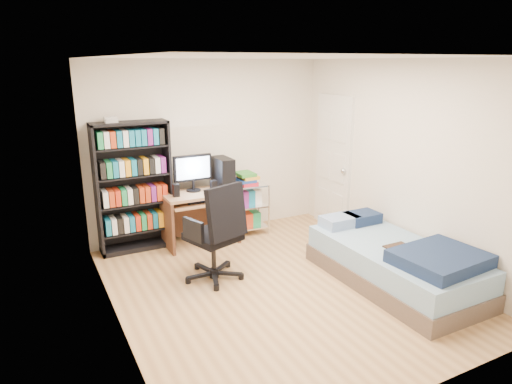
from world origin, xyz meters
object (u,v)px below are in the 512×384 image
office_chair (216,249)px  bed (396,263)px  computer_desk (205,195)px  media_shelf (134,186)px

office_chair → bed: bearing=-49.0°
computer_desk → office_chair: bearing=-105.8°
media_shelf → computer_desk: (0.94, -0.17, -0.22)m
media_shelf → computer_desk: size_ratio=1.44×
computer_desk → bed: bearing=-57.4°
media_shelf → office_chair: 1.56m
media_shelf → computer_desk: 0.98m
media_shelf → bed: size_ratio=0.88×
media_shelf → office_chair: bearing=-65.8°
computer_desk → office_chair: size_ratio=1.07×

